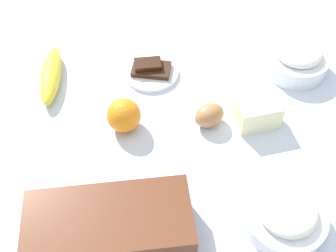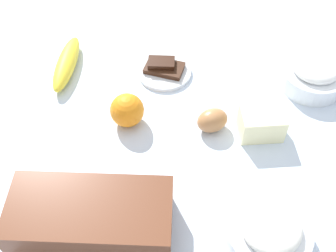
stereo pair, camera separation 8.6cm
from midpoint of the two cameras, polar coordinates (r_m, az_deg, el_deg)
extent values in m
cube|color=silver|center=(0.90, -2.73, -2.19)|extent=(2.40, 2.40, 0.02)
cube|color=brown|center=(0.75, -11.24, -13.53)|extent=(0.30, 0.17, 0.08)
cube|color=black|center=(0.75, -11.29, -13.39)|extent=(0.28, 0.16, 0.07)
cylinder|color=white|center=(0.79, 12.49, -12.31)|extent=(0.15, 0.15, 0.03)
torus|color=white|center=(0.77, 12.67, -11.83)|extent=(0.15, 0.15, 0.01)
ellipsoid|color=white|center=(0.76, 12.83, -11.40)|extent=(0.10, 0.10, 0.04)
cylinder|color=white|center=(1.05, 14.71, 8.23)|extent=(0.15, 0.15, 0.04)
torus|color=white|center=(1.04, 14.92, 9.01)|extent=(0.15, 0.15, 0.01)
ellipsoid|color=white|center=(1.03, 15.07, 9.54)|extent=(0.11, 0.11, 0.04)
ellipsoid|color=yellow|center=(1.03, -17.91, 6.45)|extent=(0.06, 0.19, 0.04)
sphere|color=orange|center=(0.89, -8.78, 1.27)|extent=(0.07, 0.07, 0.07)
cube|color=#F4EDB2|center=(0.90, 9.38, 1.67)|extent=(0.10, 0.09, 0.06)
ellipsoid|color=#B17748|center=(0.89, 2.91, 1.32)|extent=(0.08, 0.08, 0.05)
cylinder|color=white|center=(1.02, -4.69, 7.12)|extent=(0.13, 0.13, 0.01)
cube|color=#381E11|center=(1.01, -4.73, 7.57)|extent=(0.10, 0.06, 0.01)
cube|color=black|center=(1.01, -5.22, 8.23)|extent=(0.07, 0.05, 0.01)
camera|label=1|loc=(0.04, -92.87, -3.50)|focal=44.93mm
camera|label=2|loc=(0.04, 87.13, 3.50)|focal=44.93mm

